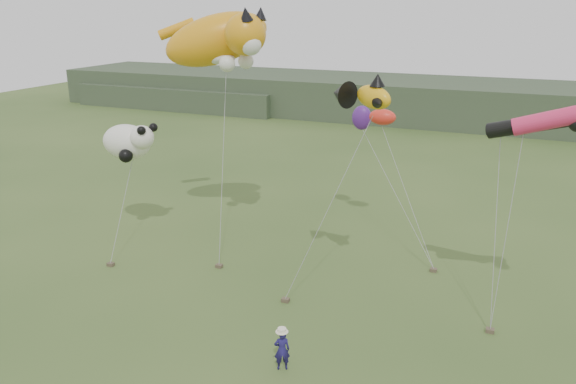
{
  "coord_description": "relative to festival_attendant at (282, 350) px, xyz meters",
  "views": [
    {
      "loc": [
        7.02,
        -15.23,
        11.34
      ],
      "look_at": [
        -0.55,
        3.0,
        4.81
      ],
      "focal_mm": 35.0,
      "sensor_mm": 36.0,
      "label": 1
    }
  ],
  "objects": [
    {
      "name": "cat_kite",
      "position": [
        -7.05,
        9.45,
        9.18
      ],
      "size": [
        6.67,
        4.41,
        3.54
      ],
      "color": "orange",
      "rests_on": "ground"
    },
    {
      "name": "panda_kite",
      "position": [
        -11.53,
        7.69,
        4.26
      ],
      "size": [
        3.08,
        1.99,
        1.91
      ],
      "color": "white",
      "rests_on": "ground"
    },
    {
      "name": "headland",
      "position": [
        -3.92,
        45.47,
        1.21
      ],
      "size": [
        90.0,
        13.0,
        4.0
      ],
      "color": "#2D3D28",
      "rests_on": "ground"
    },
    {
      "name": "ground",
      "position": [
        -0.81,
        0.78,
        -0.71
      ],
      "size": [
        120.0,
        120.0,
        0.0
      ],
      "primitive_type": "plane",
      "color": "#385123",
      "rests_on": "ground"
    },
    {
      "name": "fish_kite",
      "position": [
        0.72,
        5.92,
        7.51
      ],
      "size": [
        2.87,
        1.88,
        1.37
      ],
      "color": "gold",
      "rests_on": "ground"
    },
    {
      "name": "sandbag_anchors",
      "position": [
        -1.57,
        5.62,
        -0.64
      ],
      "size": [
        16.8,
        5.34,
        0.15
      ],
      "color": "brown",
      "rests_on": "ground"
    },
    {
      "name": "tube_kites",
      "position": [
        7.48,
        6.42,
        6.98
      ],
      "size": [
        4.4,
        2.19,
        1.95
      ],
      "color": "black",
      "rests_on": "ground"
    },
    {
      "name": "misc_kites",
      "position": [
        -0.7,
        13.28,
        5.28
      ],
      "size": [
        2.5,
        1.68,
        1.33
      ],
      "color": "red",
      "rests_on": "ground"
    },
    {
      "name": "festival_attendant",
      "position": [
        0.0,
        0.0,
        0.0
      ],
      "size": [
        0.62,
        0.55,
        1.43
      ],
      "primitive_type": "imported",
      "rotation": [
        0.0,
        0.0,
        3.64
      ],
      "color": "#1D1654",
      "rests_on": "ground"
    }
  ]
}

